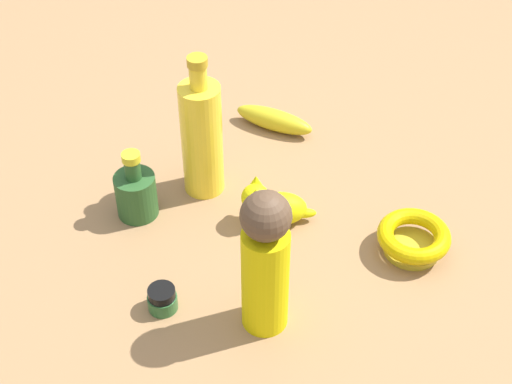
# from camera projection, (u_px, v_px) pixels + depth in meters

# --- Properties ---
(ground) EXTENTS (2.00, 2.00, 0.00)m
(ground) POSITION_uv_depth(u_px,v_px,m) (256.00, 213.00, 1.33)
(ground) COLOR #936D47
(bowl) EXTENTS (0.12, 0.12, 0.05)m
(bowl) POSITION_uv_depth(u_px,v_px,m) (413.00, 238.00, 1.24)
(bowl) COLOR gold
(bowl) RESTS_ON ground
(bottle_short) EXTENTS (0.07, 0.07, 0.13)m
(bottle_short) POSITION_uv_depth(u_px,v_px,m) (136.00, 193.00, 1.30)
(bottle_short) COLOR #275225
(bottle_short) RESTS_ON ground
(cat_figurine) EXTENTS (0.10, 0.11, 0.09)m
(cat_figurine) POSITION_uv_depth(u_px,v_px,m) (273.00, 205.00, 1.29)
(cat_figurine) COLOR #D6D20C
(cat_figurine) RESTS_ON ground
(banana) EXTENTS (0.16, 0.10, 0.04)m
(banana) POSITION_uv_depth(u_px,v_px,m) (274.00, 120.00, 1.49)
(banana) COLOR gold
(banana) RESTS_ON ground
(person_figure_adult) EXTENTS (0.10, 0.10, 0.25)m
(person_figure_adult) POSITION_uv_depth(u_px,v_px,m) (265.00, 262.00, 1.07)
(person_figure_adult) COLOR #DBC908
(person_figure_adult) RESTS_ON ground
(nail_polish_jar) EXTENTS (0.05, 0.05, 0.04)m
(nail_polish_jar) POSITION_uv_depth(u_px,v_px,m) (162.00, 299.00, 1.16)
(nail_polish_jar) COLOR #2B612F
(nail_polish_jar) RESTS_ON ground
(bottle_tall) EXTENTS (0.07, 0.07, 0.27)m
(bottle_tall) POSITION_uv_depth(u_px,v_px,m) (202.00, 137.00, 1.31)
(bottle_tall) COLOR yellow
(bottle_tall) RESTS_ON ground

